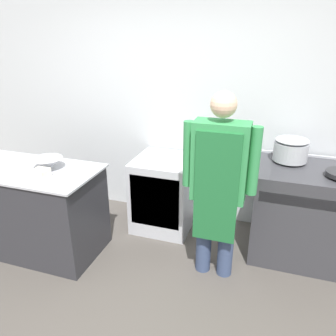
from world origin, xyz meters
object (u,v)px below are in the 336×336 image
Objects in this scene: fridge_unit at (164,193)px; plastic_tub at (41,174)px; stove at (307,213)px; person_cook at (219,179)px; mixing_bowl at (47,163)px; stock_pot at (291,149)px.

fridge_unit is 6.35× the size of plastic_tub.
person_cook reaches higher than stove.
stove is 1.22× the size of fridge_unit.
person_cook reaches higher than plastic_tub.
stock_pot is (2.19, 0.82, 0.12)m from mixing_bowl.
stock_pot is at bearing 50.70° from person_cook.
plastic_tub is (-0.84, -0.96, 0.52)m from fridge_unit.
fridge_unit is at bearing 49.04° from plastic_tub.
mixing_bowl is (-0.92, -0.76, 0.53)m from fridge_unit.
mixing_bowl is 0.92× the size of stock_pot.
stock_pot reaches higher than plastic_tub.
stove is 1.50m from fridge_unit.
fridge_unit is 2.78× the size of mixing_bowl.
stove reaches higher than fridge_unit.
person_cook reaches higher than stock_pot.
stove is at bearing -30.35° from stock_pot.
stock_pot reaches higher than stove.
stove is at bearing -2.76° from fridge_unit.
plastic_tub is at bearing -130.96° from fridge_unit.
person_cook is at bearing 11.93° from plastic_tub.
stock_pot is at bearing 20.45° from mixing_bowl.
person_cook is 5.69× the size of mixing_bowl.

